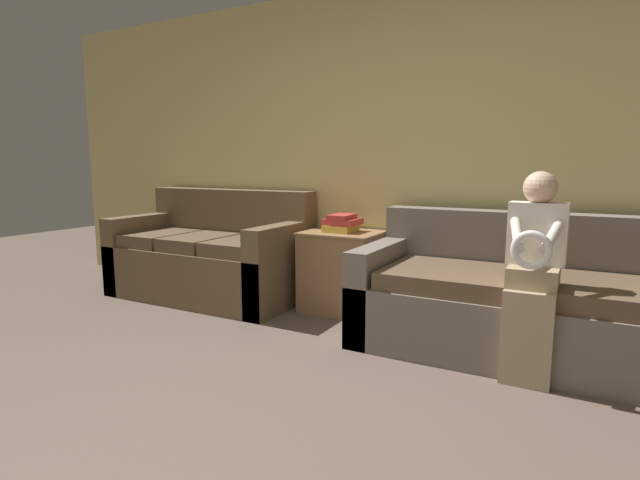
# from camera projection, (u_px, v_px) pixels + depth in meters

# --- Properties ---
(wall_back) EXTENTS (7.50, 0.06, 2.55)m
(wall_back) POSITION_uv_depth(u_px,v_px,m) (410.00, 150.00, 3.89)
(wall_back) COLOR #DBCC7F
(wall_back) RESTS_ON ground_plane
(couch_main) EXTENTS (2.06, 0.94, 0.85)m
(couch_main) POSITION_uv_depth(u_px,v_px,m) (528.00, 305.00, 3.09)
(couch_main) COLOR #70665B
(couch_main) RESTS_ON ground_plane
(couch_side) EXTENTS (1.70, 0.86, 0.94)m
(couch_side) POSITION_uv_depth(u_px,v_px,m) (211.00, 258.00, 4.42)
(couch_side) COLOR brown
(couch_side) RESTS_ON ground_plane
(child_left_seated) EXTENTS (0.30, 0.38, 1.13)m
(child_left_seated) POSITION_uv_depth(u_px,v_px,m) (534.00, 266.00, 2.68)
(child_left_seated) COLOR tan
(child_left_seated) RESTS_ON ground_plane
(side_shelf) EXTENTS (0.60, 0.51, 0.64)m
(side_shelf) POSITION_uv_depth(u_px,v_px,m) (342.00, 270.00, 3.97)
(side_shelf) COLOR olive
(side_shelf) RESTS_ON ground_plane
(book_stack) EXTENTS (0.25, 0.26, 0.14)m
(book_stack) POSITION_uv_depth(u_px,v_px,m) (342.00, 223.00, 3.92)
(book_stack) COLOR gold
(book_stack) RESTS_ON side_shelf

